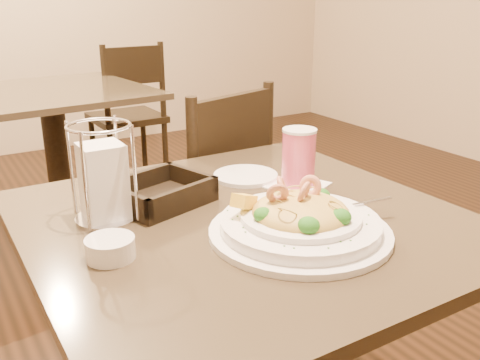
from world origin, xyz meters
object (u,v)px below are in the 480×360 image
dining_chair_near (206,206)px  bread_basket (161,195)px  main_table (244,312)px  pasta_bowl (300,220)px  drink_glass (299,158)px  napkin_caddy (103,179)px  background_table (55,137)px  dining_chair_far (129,112)px  side_plate (246,176)px  butter_ramekin (110,248)px

dining_chair_near → bread_basket: bearing=35.5°
main_table → pasta_bowl: 0.31m
pasta_bowl → bread_basket: bearing=118.8°
drink_glass → napkin_caddy: size_ratio=0.81×
main_table → background_table: same height
dining_chair_far → dining_chair_near: bearing=78.0°
napkin_caddy → side_plate: 0.41m
dining_chair_near → drink_glass: dining_chair_near is taller
main_table → dining_chair_far: 2.38m
dining_chair_far → pasta_bowl: size_ratio=2.30×
main_table → napkin_caddy: 0.44m
dining_chair_near → side_plate: size_ratio=5.52×
bread_basket → butter_ramekin: 0.28m
pasta_bowl → butter_ramekin: (-0.35, 0.10, -0.01)m
dining_chair_far → butter_ramekin: dining_chair_far is taller
bread_basket → butter_ramekin: bearing=-132.7°
drink_glass → butter_ramekin: size_ratio=1.88×
main_table → drink_glass: (0.22, 0.10, 0.31)m
bread_basket → dining_chair_near: bearing=52.8°
bread_basket → napkin_caddy: napkin_caddy is taller
background_table → bread_basket: size_ratio=3.94×
dining_chair_near → butter_ramekin: size_ratio=10.21×
dining_chair_near → side_plate: dining_chair_near is taller
main_table → dining_chair_near: bearing=69.4°
dining_chair_near → dining_chair_far: (0.32, 1.65, 0.00)m
dining_chair_near → bread_basket: 0.67m
main_table → pasta_bowl: (0.05, -0.13, 0.27)m
main_table → drink_glass: drink_glass is taller
main_table → napkin_caddy: napkin_caddy is taller
background_table → drink_glass: drink_glass is taller
main_table → dining_chair_far: dining_chair_far is taller
dining_chair_far → napkin_caddy: size_ratio=4.39×
dining_chair_far → drink_glass: bearing=80.0°
dining_chair_far → side_plate: size_ratio=5.52×
dining_chair_near → dining_chair_far: size_ratio=1.00×
dining_chair_far → pasta_bowl: (-0.52, -2.44, 0.29)m
drink_glass → bread_basket: 0.35m
background_table → main_table: bearing=-90.2°
napkin_caddy → pasta_bowl: bearing=-42.8°
napkin_caddy → side_plate: (0.40, 0.07, -0.09)m
main_table → pasta_bowl: pasta_bowl is taller
main_table → background_table: (0.01, 1.85, 0.00)m
pasta_bowl → drink_glass: 0.29m
butter_ramekin → bread_basket: bearing=47.3°
pasta_bowl → side_plate: bearing=75.3°
dining_chair_near → bread_basket: dining_chair_near is taller
background_table → pasta_bowl: size_ratio=2.41×
dining_chair_far → drink_glass: 2.26m
butter_ramekin → drink_glass: bearing=13.9°
background_table → butter_ramekin: butter_ramekin is taller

